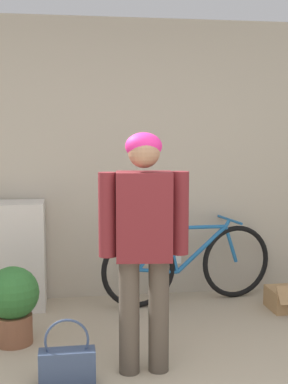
{
  "coord_description": "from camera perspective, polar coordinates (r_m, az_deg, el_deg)",
  "views": [
    {
      "loc": [
        -0.52,
        -2.3,
        1.58
      ],
      "look_at": [
        -0.02,
        1.02,
        1.19
      ],
      "focal_mm": 50.0,
      "sensor_mm": 36.0,
      "label": 1
    }
  ],
  "objects": [
    {
      "name": "wall_back",
      "position": [
        5.03,
        -2.59,
        3.45
      ],
      "size": [
        8.0,
        0.07,
        2.6
      ],
      "color": "#B7AD99",
      "rests_on": "ground_plane"
    },
    {
      "name": "person",
      "position": [
        3.42,
        -0.0,
        -4.21
      ],
      "size": [
        0.58,
        0.27,
        1.56
      ],
      "rotation": [
        0.0,
        0.0,
        -0.11
      ],
      "color": "#4C4238",
      "rests_on": "ground_plane"
    },
    {
      "name": "bicycle",
      "position": [
        4.95,
        4.8,
        -7.58
      ],
      "size": [
        1.64,
        0.47,
        0.76
      ],
      "rotation": [
        0.0,
        0.0,
        0.17
      ],
      "color": "black",
      "rests_on": "ground_plane"
    },
    {
      "name": "handbag",
      "position": [
        3.52,
        -8.2,
        -17.72
      ],
      "size": [
        0.35,
        0.13,
        0.42
      ],
      "color": "#334260",
      "rests_on": "ground_plane"
    },
    {
      "name": "potted_plant",
      "position": [
        4.13,
        -13.82,
        -11.23
      ],
      "size": [
        0.39,
        0.39,
        0.58
      ],
      "color": "brown",
      "rests_on": "ground_plane"
    }
  ]
}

